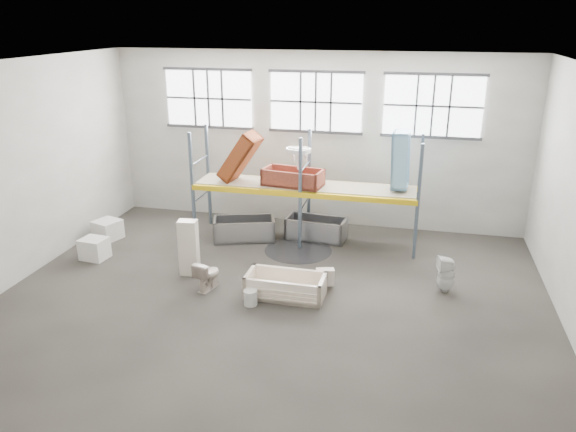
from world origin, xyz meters
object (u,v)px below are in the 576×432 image
(toilet_white, at_px, (446,275))
(toilet_beige, at_px, (207,275))
(cistern_tall, at_px, (189,248))
(steel_tub_left, at_px, (244,229))
(blue_tub_upright, at_px, (401,160))
(bathtub_beige, at_px, (286,285))
(carton_near, at_px, (94,248))
(rust_tub_flat, at_px, (293,177))
(steel_tub_right, at_px, (316,228))
(bucket, at_px, (250,298))

(toilet_white, bearing_deg, toilet_beige, -92.63)
(cistern_tall, relative_size, steel_tub_left, 0.82)
(toilet_beige, relative_size, blue_tub_upright, 0.48)
(bathtub_beige, bearing_deg, carton_near, 171.31)
(toilet_beige, relative_size, toilet_white, 0.83)
(bathtub_beige, height_order, rust_tub_flat, rust_tub_flat)
(toilet_white, bearing_deg, blue_tub_upright, -167.26)
(cistern_tall, bearing_deg, steel_tub_right, 42.19)
(blue_tub_upright, bearing_deg, toilet_white, -63.02)
(steel_tub_left, bearing_deg, bucket, -70.59)
(toilet_beige, bearing_deg, bucket, 171.05)
(toilet_beige, relative_size, steel_tub_left, 0.42)
(steel_tub_left, bearing_deg, bathtub_beige, -57.56)
(steel_tub_right, relative_size, bucket, 4.76)
(toilet_white, relative_size, blue_tub_upright, 0.58)
(toilet_white, distance_m, blue_tub_upright, 3.37)
(steel_tub_right, bearing_deg, steel_tub_left, -164.90)
(carton_near, bearing_deg, toilet_white, 1.04)
(bathtub_beige, distance_m, rust_tub_flat, 3.61)
(toilet_white, xyz_separation_m, bucket, (-4.10, -1.58, -0.25))
(toilet_beige, bearing_deg, carton_near, -0.81)
(blue_tub_upright, relative_size, carton_near, 2.33)
(toilet_beige, xyz_separation_m, toilet_white, (5.27, 1.08, 0.07))
(toilet_beige, distance_m, rust_tub_flat, 3.79)
(rust_tub_flat, distance_m, blue_tub_upright, 2.85)
(blue_tub_upright, bearing_deg, steel_tub_left, -173.26)
(toilet_white, height_order, steel_tub_left, toilet_white)
(steel_tub_right, distance_m, bucket, 4.11)
(toilet_beige, bearing_deg, steel_tub_right, -103.33)
(toilet_beige, height_order, steel_tub_left, toilet_beige)
(bathtub_beige, bearing_deg, bucket, -138.14)
(toilet_beige, distance_m, toilet_white, 5.38)
(bathtub_beige, bearing_deg, blue_tub_upright, 57.86)
(steel_tub_right, height_order, rust_tub_flat, rust_tub_flat)
(toilet_beige, height_order, steel_tub_right, toilet_beige)
(cistern_tall, relative_size, steel_tub_right, 0.84)
(rust_tub_flat, bearing_deg, bucket, -91.29)
(cistern_tall, relative_size, toilet_white, 1.62)
(rust_tub_flat, xyz_separation_m, blue_tub_upright, (2.78, 0.25, 0.57))
(steel_tub_left, bearing_deg, carton_near, -147.91)
(blue_tub_upright, bearing_deg, cistern_tall, -148.51)
(toilet_white, relative_size, bucket, 2.47)
(toilet_beige, distance_m, steel_tub_left, 3.03)
(toilet_beige, height_order, carton_near, toilet_beige)
(toilet_white, bearing_deg, carton_near, -103.20)
(bathtub_beige, relative_size, steel_tub_right, 1.06)
(bucket, bearing_deg, cistern_tall, 148.88)
(carton_near, bearing_deg, rust_tub_flat, 26.53)
(toilet_white, bearing_deg, bathtub_beige, -87.83)
(steel_tub_right, bearing_deg, bucket, -99.66)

